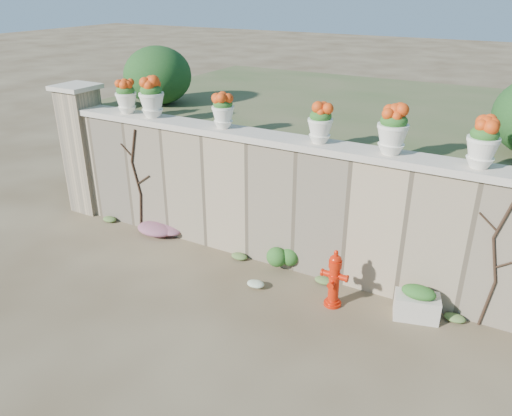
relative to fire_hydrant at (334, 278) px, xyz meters
The scene contains 19 objects.
ground 1.74m from the fire_hydrant, 141.70° to the right, with size 80.00×80.00×0.00m, color #4A3825.
stone_wall 1.62m from the fire_hydrant, 150.15° to the left, with size 8.00×0.40×2.00m, color #988465.
wall_cap 2.21m from the fire_hydrant, 150.15° to the left, with size 8.10×0.52×0.10m, color beige.
gate_pillar 5.58m from the fire_hydrant, behind, with size 0.72×0.72×2.48m.
raised_fill 4.21m from the fire_hydrant, 108.45° to the left, with size 9.00×6.00×2.00m, color #384C23.
back_shrub_left 5.36m from the fire_hydrant, 156.58° to the left, with size 1.30×1.30×1.10m, color #143814.
vine_left 4.07m from the fire_hydrant, behind, with size 0.60×0.04×1.91m.
vine_right 2.06m from the fire_hydrant, 15.74° to the left, with size 0.60×0.04×1.91m.
fire_hydrant is the anchor object (origin of this frame).
planter_box 1.15m from the fire_hydrant, 14.52° to the left, with size 0.66×0.49×0.49m.
green_shrub 1.18m from the fire_hydrant, 154.09° to the left, with size 0.53×0.48×0.50m, color #1E5119.
magenta_clump 3.53m from the fire_hydrant, behind, with size 0.98×0.65×0.26m, color #C02688.
white_flowers 1.27m from the fire_hydrant, behind, with size 0.44×0.35×0.16m, color white.
urn_pot_0 4.73m from the fire_hydrant, 169.89° to the left, with size 0.36×0.36×0.57m.
urn_pot_1 4.25m from the fire_hydrant, 168.36° to the left, with size 0.42×0.42×0.66m.
urn_pot_2 3.07m from the fire_hydrant, 161.46° to the left, with size 0.35×0.35×0.55m.
urn_pot_3 2.17m from the fire_hydrant, 129.99° to the left, with size 0.36×0.36×0.56m.
urn_pot_4 2.15m from the fire_hydrant, 63.01° to the left, with size 0.41×0.41×0.65m.
urn_pot_5 2.58m from the fire_hydrant, 26.97° to the left, with size 0.39×0.39×0.61m.
Camera 1 is at (3.26, -4.64, 4.19)m, focal length 35.00 mm.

